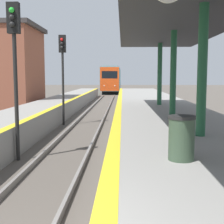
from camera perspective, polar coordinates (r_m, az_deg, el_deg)
name	(u,v)px	position (r m, az deg, el deg)	size (l,w,h in m)	color
train	(112,79)	(55.86, 0.04, 6.00)	(2.78, 23.31, 4.25)	black
signal_near	(14,52)	(9.90, -17.40, 10.41)	(0.36, 0.31, 4.74)	black
signal_mid	(63,63)	(16.79, -9.02, 8.86)	(0.36, 0.31, 4.74)	black
station_canopy	(186,19)	(10.83, 13.35, 16.15)	(4.34, 18.50, 3.59)	#1E5133
trash_bin	(181,138)	(5.93, 12.59, -4.63)	(0.50, 0.50, 0.83)	#384C38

